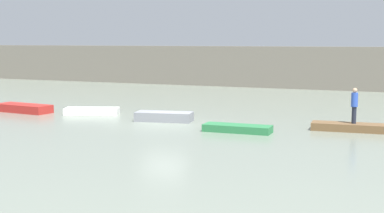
% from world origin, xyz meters
% --- Properties ---
extents(ground_plane, '(120.00, 120.00, 0.00)m').
position_xyz_m(ground_plane, '(0.00, 0.00, 0.00)').
color(ground_plane, gray).
extents(embankment_wall, '(80.00, 1.20, 3.83)m').
position_xyz_m(embankment_wall, '(0.00, 23.65, 1.92)').
color(embankment_wall, gray).
rests_on(embankment_wall, ground_plane).
extents(rowboat_red, '(3.77, 1.63, 0.49)m').
position_xyz_m(rowboat_red, '(-9.92, 0.76, 0.25)').
color(rowboat_red, red).
rests_on(rowboat_red, ground_plane).
extents(rowboat_white, '(3.39, 2.28, 0.39)m').
position_xyz_m(rowboat_white, '(-5.57, 1.62, 0.20)').
color(rowboat_white, white).
rests_on(rowboat_white, ground_plane).
extents(rowboat_grey, '(3.25, 1.77, 0.51)m').
position_xyz_m(rowboat_grey, '(-0.38, 0.84, 0.25)').
color(rowboat_grey, gray).
rests_on(rowboat_grey, ground_plane).
extents(rowboat_green, '(3.31, 1.18, 0.35)m').
position_xyz_m(rowboat_green, '(4.41, -0.90, 0.18)').
color(rowboat_green, '#2D7F47').
rests_on(rowboat_green, ground_plane).
extents(rowboat_brown, '(4.05, 1.40, 0.38)m').
position_xyz_m(rowboat_brown, '(9.50, 1.57, 0.19)').
color(rowboat_brown, brown).
rests_on(rowboat_brown, ground_plane).
extents(person_blue_shirt, '(0.32, 0.32, 1.73)m').
position_xyz_m(person_blue_shirt, '(9.50, 1.57, 1.34)').
color(person_blue_shirt, '#232838').
rests_on(person_blue_shirt, rowboat_brown).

